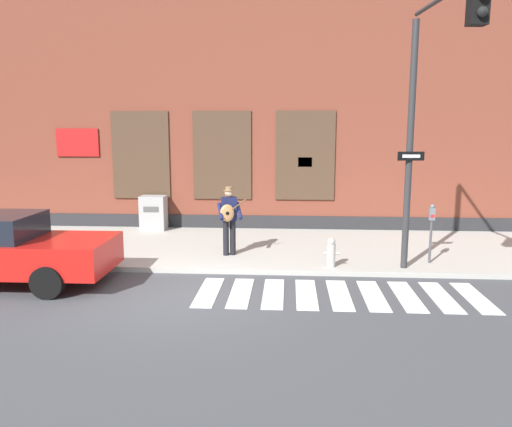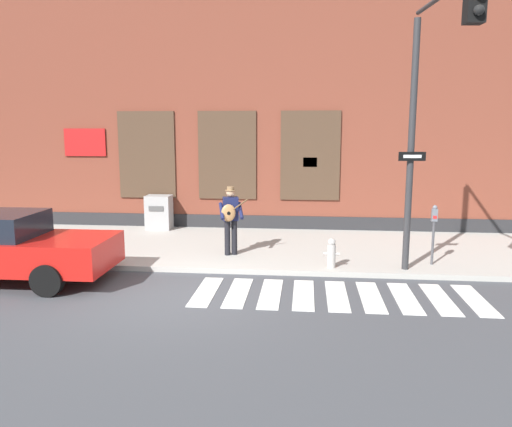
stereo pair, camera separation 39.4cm
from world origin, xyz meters
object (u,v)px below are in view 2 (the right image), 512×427
at_px(red_car, 5,247).
at_px(traffic_light, 432,91).
at_px(fire_hydrant, 331,253).
at_px(parking_meter, 434,226).
at_px(utility_box, 159,212).
at_px(busker, 230,216).

relative_size(red_car, traffic_light, 0.81).
bearing_deg(fire_hydrant, parking_meter, 12.19).
bearing_deg(traffic_light, utility_box, 144.13).
bearing_deg(red_car, busker, 26.62).
height_order(red_car, traffic_light, traffic_light).
relative_size(busker, traffic_light, 0.31).
relative_size(red_car, parking_meter, 3.22).
height_order(busker, fire_hydrant, busker).
xyz_separation_m(busker, parking_meter, (4.92, -0.43, -0.06)).
xyz_separation_m(parking_meter, utility_box, (-7.74, 3.58, -0.40)).
bearing_deg(parking_meter, fire_hydrant, -167.81).
relative_size(red_car, utility_box, 4.22).
height_order(red_car, fire_hydrant, red_car).
relative_size(traffic_light, utility_box, 5.23).
bearing_deg(fire_hydrant, red_car, -169.12).
bearing_deg(traffic_light, parking_meter, 69.74).
bearing_deg(busker, traffic_light, -25.02).
relative_size(parking_meter, utility_box, 1.31).
bearing_deg(fire_hydrant, traffic_light, -30.58).
distance_m(busker, fire_hydrant, 2.77).
height_order(parking_meter, utility_box, parking_meter).
xyz_separation_m(red_car, busker, (4.63, 2.32, 0.36)).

